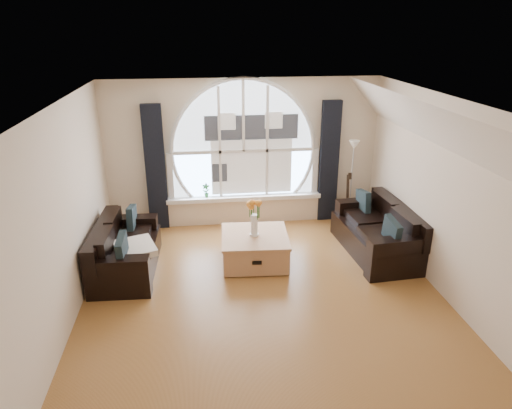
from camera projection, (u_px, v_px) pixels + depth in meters
name	position (u px, v px, depth m)	size (l,w,h in m)	color
ground	(264.00, 297.00, 6.51)	(5.00, 5.50, 0.01)	brown
ceiling	(266.00, 103.00, 5.52)	(5.00, 5.50, 0.01)	silver
wall_back	(243.00, 153.00, 8.55)	(5.00, 0.01, 2.70)	beige
wall_front	(317.00, 344.00, 3.48)	(5.00, 0.01, 2.70)	beige
wall_left	(64.00, 218.00, 5.72)	(0.01, 5.50, 2.70)	beige
wall_right	(447.00, 200.00, 6.31)	(0.01, 5.50, 2.70)	beige
attic_slope	(436.00, 127.00, 5.90)	(0.92, 5.50, 0.72)	silver
arched_window	(243.00, 139.00, 8.42)	(2.60, 0.06, 2.15)	silver
window_sill	(244.00, 197.00, 8.77)	(2.90, 0.22, 0.08)	white
window_frame	(244.00, 139.00, 8.40)	(2.76, 0.08, 2.15)	white
neighbor_house	(252.00, 145.00, 8.47)	(1.70, 0.02, 1.50)	silver
curtain_left	(156.00, 168.00, 8.33)	(0.35, 0.12, 2.30)	black
curtain_right	(329.00, 162.00, 8.70)	(0.35, 0.12, 2.30)	black
sofa_left	(126.00, 247.00, 7.08)	(0.86, 1.72, 0.76)	black
sofa_right	(378.00, 230.00, 7.65)	(0.93, 1.86, 0.82)	black
coffee_chest	(255.00, 247.00, 7.39)	(1.04, 1.04, 0.51)	#A36D43
throw_blanket	(135.00, 248.00, 6.83)	(0.55, 0.55, 0.10)	silver
vase_flowers	(254.00, 212.00, 7.17)	(0.24, 0.24, 0.70)	white
floor_lamp	(351.00, 182.00, 8.69)	(0.24, 0.24, 1.60)	#B2B2B2
guitar	(346.00, 198.00, 8.67)	(0.36, 0.24, 1.06)	brown
potted_plant	(206.00, 190.00, 8.62)	(0.14, 0.09, 0.27)	#1E6023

